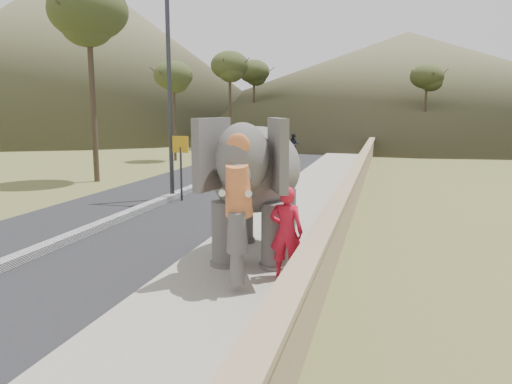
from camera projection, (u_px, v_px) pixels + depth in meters
ground at (164, 366)px, 6.64m from camera, size 160.00×160.00×0.00m
road at (155, 206)px, 17.43m from camera, size 7.00×120.00×0.03m
median at (155, 203)px, 17.41m from camera, size 0.35×120.00×0.22m
walkway at (296, 212)px, 16.17m from camera, size 3.00×120.00×0.15m
parapet at (348, 200)px, 15.67m from camera, size 0.30×120.00×1.10m
lamppost at (177, 67)px, 17.93m from camera, size 1.76×0.36×8.00m
signboard at (181, 157)px, 18.15m from camera, size 0.60×0.08×2.40m
hill_left at (77, 51)px, 66.80m from camera, size 60.00×60.00×22.00m
hill_far at (406, 83)px, 71.00m from camera, size 80.00×80.00×14.00m
elephant_and_man at (257, 188)px, 11.02m from camera, size 2.54×4.36×3.01m
motorcyclist at (289, 149)px, 33.56m from camera, size 1.27×1.68×1.76m
trees at (374, 100)px, 33.40m from camera, size 48.22×43.47×9.22m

